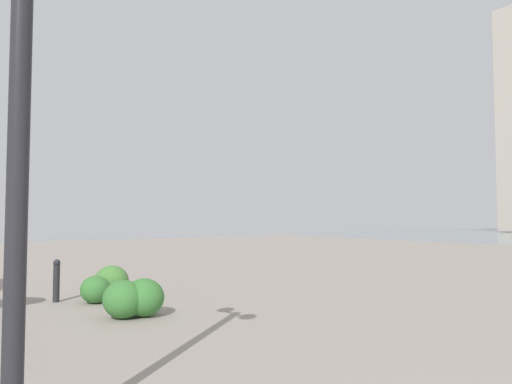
# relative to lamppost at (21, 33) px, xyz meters

# --- Properties ---
(lamppost) EXTENTS (0.98, 0.28, 4.33)m
(lamppost) POSITION_rel_lamppost_xyz_m (0.00, 0.00, 0.00)
(lamppost) COLOR #232328
(lamppost) RESTS_ON ground
(bollard_mid) EXTENTS (0.13, 0.13, 0.81)m
(bollard_mid) POSITION_rel_lamppost_xyz_m (6.23, -1.52, -2.43)
(bollard_mid) COLOR #232328
(bollard_mid) RESTS_ON ground
(shrub_low) EXTENTS (0.60, 0.54, 0.51)m
(shrub_low) POSITION_rel_lamppost_xyz_m (5.68, -2.10, -2.60)
(shrub_low) COLOR #387533
(shrub_low) RESTS_ON ground
(shrub_round) EXTENTS (0.72, 0.65, 0.61)m
(shrub_round) POSITION_rel_lamppost_xyz_m (4.02, -2.41, -2.55)
(shrub_round) COLOR #387533
(shrub_round) RESTS_ON ground
(shrub_wide) EXTENTS (0.71, 0.64, 0.60)m
(shrub_wide) POSITION_rel_lamppost_xyz_m (4.05, -2.09, -2.55)
(shrub_wide) COLOR #387533
(shrub_wide) RESTS_ON ground
(shrub_tall) EXTENTS (0.74, 0.67, 0.63)m
(shrub_tall) POSITION_rel_lamppost_xyz_m (6.23, -2.57, -2.54)
(shrub_tall) COLOR #477F38
(shrub_tall) RESTS_ON ground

